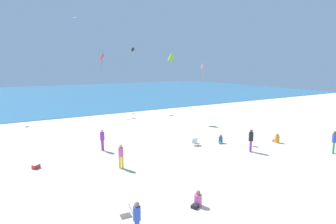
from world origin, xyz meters
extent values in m
plane|color=beige|center=(0.00, 10.00, 0.00)|extent=(120.00, 120.00, 0.00)
cube|color=teal|center=(0.00, 55.95, 0.03)|extent=(120.00, 60.00, 0.05)
cube|color=white|center=(-6.14, 1.16, 0.19)|extent=(0.53, 0.57, 0.03)
cube|color=white|center=(-5.89, 1.12, 0.40)|extent=(0.23, 0.53, 0.42)
cylinder|color=#B7B7BC|center=(-6.31, 0.92, 0.10)|extent=(0.02, 0.02, 0.19)
cylinder|color=#B7B7BC|center=(-6.25, 1.43, 0.10)|extent=(0.02, 0.02, 0.19)
cube|color=white|center=(2.98, 7.91, 0.16)|extent=(0.54, 0.49, 0.03)
cube|color=white|center=(2.98, 8.17, 0.38)|extent=(0.54, 0.18, 0.44)
cylinder|color=#B7B7BC|center=(3.24, 7.76, 0.08)|extent=(0.02, 0.02, 0.16)
cylinder|color=#B7B7BC|center=(2.71, 7.77, 0.08)|extent=(0.02, 0.02, 0.16)
cube|color=red|center=(-8.72, 9.22, 0.12)|extent=(0.54, 0.51, 0.24)
cube|color=white|center=(-8.72, 9.22, 0.26)|extent=(0.55, 0.53, 0.04)
cylinder|color=yellow|center=(-4.18, 6.47, 0.39)|extent=(0.14, 0.14, 0.78)
cylinder|color=yellow|center=(-4.03, 6.38, 0.39)|extent=(0.14, 0.14, 0.78)
cylinder|color=#D8599E|center=(-4.11, 6.43, 1.07)|extent=(0.43, 0.43, 0.58)
sphere|color=beige|center=(-4.11, 6.43, 1.46)|extent=(0.21, 0.21, 0.21)
cylinder|color=purple|center=(5.44, 4.47, 0.43)|extent=(0.15, 0.15, 0.85)
cylinder|color=purple|center=(5.57, 4.61, 0.43)|extent=(0.15, 0.15, 0.85)
cylinder|color=black|center=(5.51, 4.54, 1.17)|extent=(0.48, 0.48, 0.64)
sphere|color=brown|center=(5.51, 4.54, 1.60)|extent=(0.23, 0.23, 0.23)
cylinder|color=purple|center=(-3.92, 10.73, 0.41)|extent=(0.14, 0.14, 0.83)
cylinder|color=purple|center=(-3.91, 10.54, 0.41)|extent=(0.14, 0.14, 0.83)
cylinder|color=purple|center=(-3.92, 10.64, 1.13)|extent=(0.35, 0.35, 0.62)
sphere|color=beige|center=(-3.92, 10.64, 1.55)|extent=(0.23, 0.23, 0.23)
cylinder|color=orange|center=(9.34, 5.11, 0.29)|extent=(0.47, 0.47, 0.58)
sphere|color=#A87A5B|center=(9.34, 5.11, 0.68)|extent=(0.23, 0.23, 0.23)
cube|color=red|center=(9.41, 5.33, 0.08)|extent=(0.40, 0.49, 0.17)
cylinder|color=blue|center=(-6.34, -0.67, 1.00)|extent=(0.31, 0.31, 0.55)
sphere|color=#A87A5B|center=(-6.34, -0.67, 1.37)|extent=(0.20, 0.20, 0.20)
cylinder|color=blue|center=(5.23, 7.54, 0.26)|extent=(0.48, 0.48, 0.52)
sphere|color=#846047|center=(5.23, 7.54, 0.61)|extent=(0.21, 0.21, 0.21)
cube|color=green|center=(5.09, 7.39, 0.08)|extent=(0.45, 0.46, 0.15)
cylinder|color=#D8599E|center=(-2.88, 0.09, 0.28)|extent=(0.47, 0.47, 0.55)
sphere|color=#A87A5B|center=(-2.88, 0.09, 0.65)|extent=(0.22, 0.22, 0.22)
cube|color=black|center=(-3.09, 0.00, 0.08)|extent=(0.48, 0.41, 0.16)
cylinder|color=green|center=(10.50, 1.10, 0.42)|extent=(0.15, 0.15, 0.84)
cylinder|color=green|center=(10.34, 1.01, 0.42)|extent=(0.15, 0.15, 0.84)
cylinder|color=blue|center=(10.42, 1.05, 1.16)|extent=(0.45, 0.45, 0.63)
sphere|color=brown|center=(10.42, 1.05, 1.58)|extent=(0.23, 0.23, 0.23)
pyramid|color=blue|center=(-0.44, 31.27, 12.94)|extent=(0.40, 0.31, 0.18)
cylinder|color=orange|center=(-0.44, 31.26, 12.18)|extent=(0.04, 0.16, 0.99)
cube|color=black|center=(6.31, 27.29, 8.65)|extent=(0.67, 0.30, 0.68)
cylinder|color=yellow|center=(6.31, 27.29, 8.01)|extent=(0.03, 0.07, 0.78)
cone|color=#99DB33|center=(7.02, 18.17, 7.50)|extent=(0.93, 1.11, 1.15)
cylinder|color=green|center=(7.02, 18.17, 6.72)|extent=(0.05, 0.17, 0.73)
cone|color=#DB3DA8|center=(2.98, 30.44, 8.04)|extent=(0.80, 0.79, 0.71)
cylinder|color=#1EADAD|center=(2.98, 30.44, 7.28)|extent=(0.20, 0.18, 1.01)
cone|color=pink|center=(5.23, 10.10, 6.46)|extent=(0.62, 0.59, 0.54)
cylinder|color=orange|center=(5.23, 10.10, 5.85)|extent=(0.10, 0.09, 0.83)
cube|color=red|center=(1.69, 27.16, 7.44)|extent=(0.33, 1.00, 0.96)
cylinder|color=purple|center=(1.69, 27.16, 6.51)|extent=(0.12, 0.06, 1.14)
camera|label=1|loc=(-10.34, -9.44, 6.43)|focal=29.72mm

